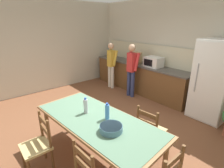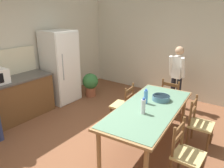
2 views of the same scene
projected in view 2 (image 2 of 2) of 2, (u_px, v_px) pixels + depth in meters
The scene contains 14 objects.
ground_plane at pixel (99, 147), 3.96m from camera, with size 8.32×8.32×0.00m, color brown.
wall_back at pixel (8, 52), 4.97m from camera, with size 6.52×0.12×2.90m, color beige.
wall_right at pixel (174, 44), 5.97m from camera, with size 0.12×5.20×2.90m, color beige.
refrigerator at pixel (61, 67), 5.71m from camera, with size 0.77×0.73×1.87m.
dining_table at pixel (149, 111), 3.77m from camera, with size 2.30×1.15×0.79m.
bottle_near_centre at pixel (143, 106), 3.48m from camera, with size 0.07×0.07×0.27m.
bottle_off_centre at pixel (146, 97), 3.85m from camera, with size 0.07×0.07×0.27m.
serving_bowl at pixel (161, 98), 4.01m from camera, with size 0.32×0.32×0.09m.
chair_side_far_right at pixel (123, 105), 4.64m from camera, with size 0.47×0.45×0.91m.
chair_head_end at pixel (171, 98), 5.00m from camera, with size 0.41×0.43×0.91m.
chair_side_near_left at pixel (186, 154), 3.09m from camera, with size 0.42×0.40×0.91m.
chair_side_near_right at pixel (199, 124), 3.89m from camera, with size 0.44×0.42×0.91m.
person_by_table at pixel (177, 74), 5.34m from camera, with size 0.28×0.40×1.54m.
potted_plant at pixel (90, 83), 6.16m from camera, with size 0.44×0.44×0.67m.
Camera 2 is at (-2.58, -2.17, 2.40)m, focal length 35.00 mm.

